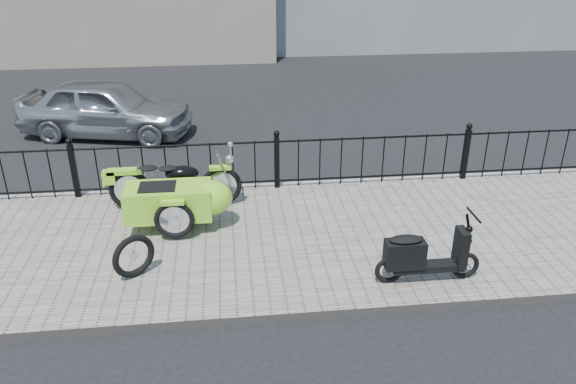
{
  "coord_description": "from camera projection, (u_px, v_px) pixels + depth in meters",
  "views": [
    {
      "loc": [
        -0.84,
        -7.91,
        4.4
      ],
      "look_at": [
        0.04,
        -0.1,
        0.67
      ],
      "focal_mm": 35.0,
      "sensor_mm": 36.0,
      "label": 1
    }
  ],
  "objects": [
    {
      "name": "ground",
      "position": [
        285.0,
        227.0,
        9.07
      ],
      "size": [
        120.0,
        120.0,
        0.0
      ],
      "primitive_type": "plane",
      "color": "black",
      "rests_on": "ground"
    },
    {
      "name": "spare_tire",
      "position": [
        134.0,
        256.0,
        7.46
      ],
      "size": [
        0.55,
        0.44,
        0.61
      ],
      "primitive_type": "torus",
      "rotation": [
        1.57,
        0.0,
        0.64
      ],
      "color": "black",
      "rests_on": "sidewalk"
    },
    {
      "name": "scooter",
      "position": [
        421.0,
        256.0,
        7.34
      ],
      "size": [
        1.43,
        0.42,
        0.97
      ],
      "color": "black",
      "rests_on": "sidewalk"
    },
    {
      "name": "sedan_car",
      "position": [
        106.0,
        108.0,
        12.79
      ],
      "size": [
        4.12,
        2.4,
        1.32
      ],
      "primitive_type": "imported",
      "rotation": [
        0.0,
        0.0,
        1.34
      ],
      "color": "#A5A7AC",
      "rests_on": "ground"
    },
    {
      "name": "curb",
      "position": [
        276.0,
        187.0,
        10.34
      ],
      "size": [
        30.0,
        0.1,
        0.12
      ],
      "primitive_type": "cube",
      "color": "gray",
      "rests_on": "ground"
    },
    {
      "name": "iron_fence",
      "position": [
        277.0,
        163.0,
        9.99
      ],
      "size": [
        14.11,
        0.11,
        1.08
      ],
      "color": "black",
      "rests_on": "sidewalk"
    },
    {
      "name": "motorcycle_sidecar",
      "position": [
        181.0,
        196.0,
        8.73
      ],
      "size": [
        2.28,
        1.48,
        0.98
      ],
      "color": "black",
      "rests_on": "sidewalk"
    },
    {
      "name": "sidewalk",
      "position": [
        288.0,
        239.0,
        8.6
      ],
      "size": [
        30.0,
        3.8,
        0.12
      ],
      "primitive_type": "cube",
      "color": "#6D655C",
      "rests_on": "ground"
    }
  ]
}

